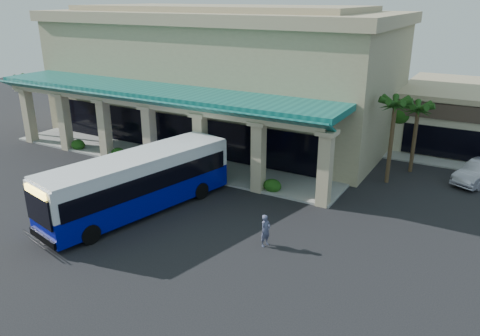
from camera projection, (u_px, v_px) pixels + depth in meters
The scene contains 10 objects.
ground at pixel (194, 216), 27.34m from camera, with size 110.00×110.00×0.00m, color black.
main_building at pixel (221, 72), 42.14m from camera, with size 30.80×14.80×11.35m, color tan, non-canonical shape.
arcade at pixel (158, 125), 35.62m from camera, with size 30.00×6.20×5.70m, color #0E5652, non-canonical shape.
palm_0 at pixel (392, 136), 31.20m from camera, with size 2.40×2.40×6.60m, color #15380E, non-canonical shape.
palm_1 at pixel (415, 133), 33.32m from camera, with size 2.40×2.40×5.80m, color #15380E, non-canonical shape.
palm_2 at pixel (29, 102), 42.05m from camera, with size 2.40×2.40×6.20m, color #15380E, non-canonical shape.
broadleaf_tree at pixel (401, 121), 38.49m from camera, with size 2.60×2.60×4.81m, color #18430F, non-canonical shape.
transit_bus at pixel (139, 184), 27.39m from camera, with size 2.92×12.55×3.51m, color #01098F, non-canonical shape.
pedestrian at pixel (266, 231), 23.83m from camera, with size 0.63×0.41×1.72m, color #4D5070.
car_white at pixel (480, 173), 31.91m from camera, with size 1.64×4.70×1.55m, color #AEABBD.
Camera 1 is at (14.59, -20.09, 12.09)m, focal length 35.00 mm.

